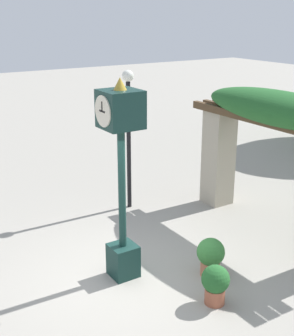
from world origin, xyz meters
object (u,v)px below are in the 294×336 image
object	(u,v)px
pedestal_clock	(121,165)
potted_plant_near_left	(215,283)
lamp_post	(128,121)
potted_plant_near_right	(211,255)

from	to	relation	value
pedestal_clock	potted_plant_near_left	distance (m)	2.43
lamp_post	potted_plant_near_left	bearing A→B (deg)	-11.50
potted_plant_near_left	lamp_post	size ratio (longest dim) A/B	0.21
potted_plant_near_left	potted_plant_near_right	world-z (taller)	potted_plant_near_right
pedestal_clock	potted_plant_near_left	size ratio (longest dim) A/B	5.24
potted_plant_near_left	potted_plant_near_right	xyz separation A→B (m)	(-0.70, 0.49, 0.02)
potted_plant_near_left	lamp_post	distance (m)	4.57
potted_plant_near_left	lamp_post	bearing A→B (deg)	168.50
potted_plant_near_right	potted_plant_near_left	bearing A→B (deg)	-34.78
lamp_post	pedestal_clock	bearing A→B (deg)	-32.50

